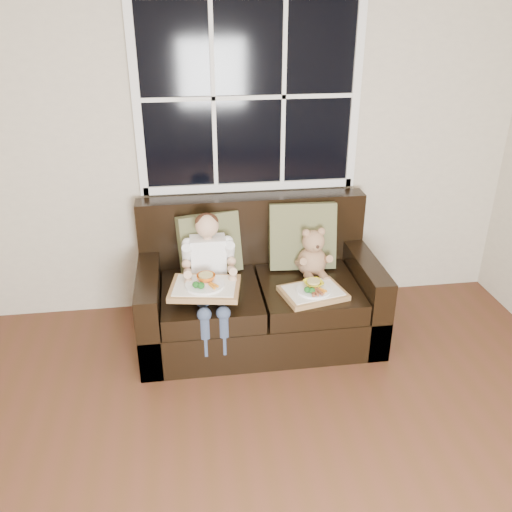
{
  "coord_description": "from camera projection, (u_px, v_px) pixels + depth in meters",
  "views": [
    {
      "loc": [
        -0.29,
        -1.41,
        2.31
      ],
      "look_at": [
        0.17,
        1.85,
        0.71
      ],
      "focal_mm": 38.0,
      "sensor_mm": 36.0,
      "label": 1
    }
  ],
  "objects": [
    {
      "name": "window_back",
      "position": [
        249.0,
        97.0,
        3.82
      ],
      "size": [
        1.62,
        0.04,
        1.37
      ],
      "color": "black",
      "rests_on": "room_walls"
    },
    {
      "name": "child",
      "position": [
        209.0,
        266.0,
        3.71
      ],
      "size": [
        0.36,
        0.59,
        0.8
      ],
      "color": "white",
      "rests_on": "loveseat"
    },
    {
      "name": "tray_left",
      "position": [
        205.0,
        287.0,
        3.55
      ],
      "size": [
        0.5,
        0.42,
        0.1
      ],
      "rotation": [
        0.0,
        0.0,
        -0.18
      ],
      "color": "#9F7948",
      "rests_on": "child"
    },
    {
      "name": "room_walls",
      "position": [
        287.0,
        261.0,
        1.61
      ],
      "size": [
        4.52,
        5.02,
        2.71
      ],
      "color": "#BBB09B",
      "rests_on": "ground"
    },
    {
      "name": "pillow_left",
      "position": [
        210.0,
        244.0,
        3.93
      ],
      "size": [
        0.48,
        0.31,
        0.46
      ],
      "rotation": [
        -0.21,
        0.0,
        0.26
      ],
      "color": "brown",
      "rests_on": "loveseat"
    },
    {
      "name": "teddy_bear",
      "position": [
        313.0,
        256.0,
        3.91
      ],
      "size": [
        0.23,
        0.29,
        0.38
      ],
      "rotation": [
        0.0,
        0.0,
        0.09
      ],
      "color": "tan",
      "rests_on": "loveseat"
    },
    {
      "name": "loveseat",
      "position": [
        258.0,
        294.0,
        3.99
      ],
      "size": [
        1.7,
        0.92,
        0.96
      ],
      "color": "black",
      "rests_on": "ground"
    },
    {
      "name": "tray_right",
      "position": [
        313.0,
        291.0,
        3.69
      ],
      "size": [
        0.47,
        0.4,
        0.09
      ],
      "rotation": [
        0.0,
        0.0,
        0.22
      ],
      "color": "#9F7948",
      "rests_on": "loveseat"
    },
    {
      "name": "pillow_right",
      "position": [
        302.0,
        236.0,
        4.01
      ],
      "size": [
        0.5,
        0.26,
        0.5
      ],
      "rotation": [
        -0.21,
        0.0,
        -0.07
      ],
      "color": "brown",
      "rests_on": "loveseat"
    }
  ]
}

